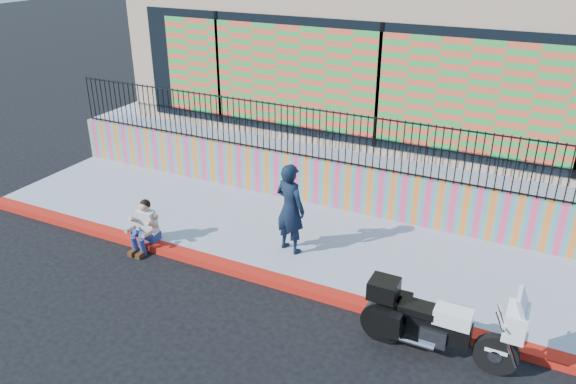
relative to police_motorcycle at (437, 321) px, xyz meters
The scene contains 10 objects.
ground 2.77m from the police_motorcycle, 166.99° to the left, with size 90.00×90.00×0.00m, color black.
red_curb 2.75m from the police_motorcycle, 166.99° to the left, with size 16.00×0.30×0.15m, color red.
sidewalk 3.51m from the police_motorcycle, 139.35° to the left, with size 16.00×3.00×0.15m, color #8F98AB.
mural_wall 4.67m from the police_motorcycle, 124.28° to the left, with size 16.00×0.20×1.10m, color #ED3E6D.
metal_fence 4.83m from the police_motorcycle, 124.28° to the left, with size 15.80×0.04×1.20m, color black, non-canonical shape.
elevated_platform 9.34m from the police_motorcycle, 106.36° to the left, with size 16.00×10.00×1.25m, color #8F98AB.
storefront_building 9.50m from the police_motorcycle, 106.74° to the left, with size 14.00×8.06×4.00m.
police_motorcycle is the anchor object (origin of this frame).
police_officer 3.69m from the police_motorcycle, 153.59° to the left, with size 0.68×0.44×1.86m, color black.
seated_man 6.09m from the police_motorcycle, behind, with size 0.54×0.71×1.06m.
Camera 1 is at (3.68, -7.77, 5.95)m, focal length 35.00 mm.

